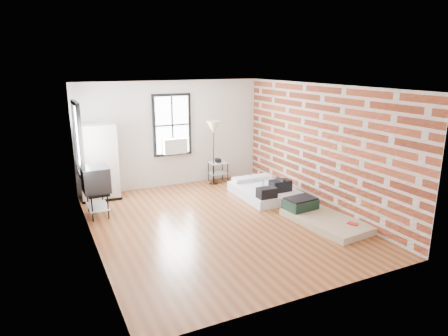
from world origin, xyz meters
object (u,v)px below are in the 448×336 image
wardrobe (99,162)px  floor_lamp (213,130)px  mattress_bare (319,216)px  side_table (218,166)px  tv_stand (96,181)px  mattress_main (265,190)px

wardrobe → floor_lamp: bearing=4.5°
mattress_bare → side_table: 3.66m
floor_lamp → mattress_bare: bearing=-75.8°
tv_stand → floor_lamp: bearing=17.7°
side_table → tv_stand: 3.64m
side_table → tv_stand: size_ratio=0.61×
wardrobe → side_table: size_ratio=2.77×
side_table → tv_stand: bearing=-161.1°
floor_lamp → side_table: bearing=30.6°
wardrobe → tv_stand: bearing=-97.2°
wardrobe → floor_lamp: (3.00, -0.04, 0.57)m
mattress_bare → tv_stand: tv_stand is taller
mattress_main → mattress_bare: bearing=-84.4°
tv_stand → side_table: bearing=18.4°
side_table → tv_stand: (-3.43, -1.18, 0.34)m
floor_lamp → tv_stand: 3.49m
side_table → floor_lamp: (-0.18, -0.11, 1.04)m
floor_lamp → tv_stand: floor_lamp is taller
mattress_main → wardrobe: 4.11m
mattress_bare → mattress_main: bearing=89.1°
mattress_bare → tv_stand: 4.82m
mattress_main → tv_stand: 4.04m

